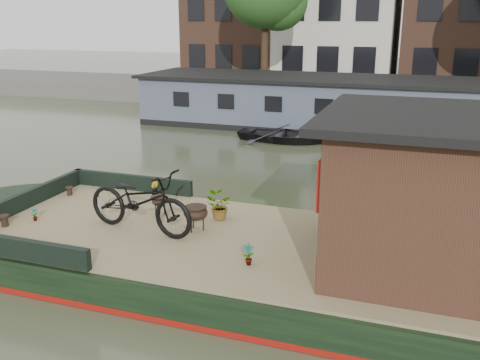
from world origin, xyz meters
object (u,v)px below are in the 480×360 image
(potted_plant_a, at_px, (248,255))
(brazier_rear, at_px, (159,205))
(bicycle, at_px, (140,201))
(dinghy, at_px, (285,131))
(cabin, at_px, (452,194))
(brazier_front, at_px, (196,218))

(potted_plant_a, height_order, brazier_rear, brazier_rear)
(bicycle, relative_size, potted_plant_a, 6.27)
(bicycle, height_order, dinghy, bicycle)
(bicycle, xyz_separation_m, potted_plant_a, (2.31, -0.70, -0.41))
(cabin, xyz_separation_m, dinghy, (-5.42, 10.87, -1.51))
(bicycle, height_order, potted_plant_a, bicycle)
(bicycle, xyz_separation_m, dinghy, (-0.18, 11.08, -0.87))
(potted_plant_a, relative_size, dinghy, 0.10)
(bicycle, height_order, brazier_rear, bicycle)
(cabin, relative_size, brazier_rear, 10.76)
(bicycle, bearing_deg, cabin, -79.08)
(cabin, height_order, brazier_front, cabin)
(potted_plant_a, relative_size, brazier_front, 0.76)
(brazier_rear, height_order, dinghy, brazier_rear)
(brazier_front, height_order, brazier_rear, brazier_front)
(brazier_rear, bearing_deg, potted_plant_a, -33.62)
(bicycle, relative_size, dinghy, 0.64)
(brazier_front, xyz_separation_m, dinghy, (-1.12, 10.72, -0.52))
(potted_plant_a, bearing_deg, brazier_rear, 146.38)
(brazier_front, bearing_deg, brazier_rear, 152.46)
(cabin, bearing_deg, brazier_front, 178.03)
(potted_plant_a, bearing_deg, dinghy, 101.93)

